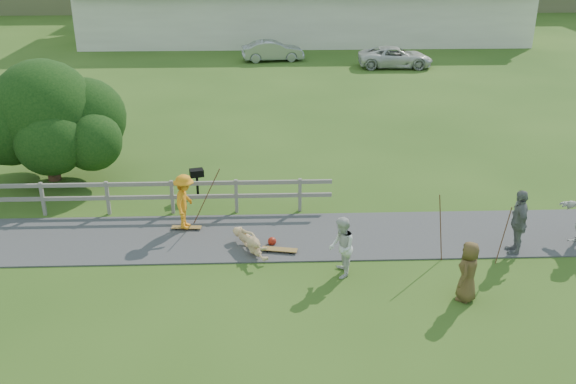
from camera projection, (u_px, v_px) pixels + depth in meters
name	position (u px, v px, depth m)	size (l,w,h in m)	color
ground	(233.00, 264.00, 17.28)	(260.00, 260.00, 0.00)	#2C4F16
path	(235.00, 237.00, 18.65)	(34.00, 3.00, 0.04)	#3E3D40
fence	(87.00, 193.00, 19.87)	(15.05, 0.10, 1.10)	#615C55
strip_mall	(303.00, 3.00, 48.48)	(32.50, 10.75, 5.10)	beige
skater_rider	(185.00, 205.00, 18.80)	(1.08, 0.62, 1.67)	orange
skater_fallen	(251.00, 242.00, 17.79)	(1.69, 0.40, 0.62)	tan
spectator_a	(341.00, 247.00, 16.42)	(0.79, 0.62, 1.63)	silver
spectator_b	(518.00, 222.00, 17.50)	(1.10, 0.46, 1.88)	slate
spectator_c	(468.00, 271.00, 15.39)	(0.75, 0.49, 1.54)	brown
car_silver	(273.00, 51.00, 41.33)	(1.37, 3.94, 1.30)	#97979E
car_white	(395.00, 57.00, 39.56)	(2.09, 4.54, 1.26)	silver
tree	(49.00, 139.00, 22.20)	(5.69, 5.69, 3.07)	black
bbq	(197.00, 183.00, 21.27)	(0.44, 0.34, 0.96)	black
longboard_rider	(187.00, 229.00, 19.11)	(0.88, 0.22, 0.10)	brown
longboard_fallen	(280.00, 251.00, 17.82)	(0.99, 0.24, 0.11)	brown
helmet	(272.00, 241.00, 18.20)	(0.24, 0.24, 0.24)	#9E1E0F
pole_rider	(206.00, 194.00, 19.13)	(0.03, 0.03, 2.00)	#533021
pole_spec_left	(441.00, 228.00, 17.08)	(0.03, 0.03, 1.96)	#533021
pole_spec_right	(503.00, 236.00, 16.97)	(0.03, 0.03, 1.68)	#533021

